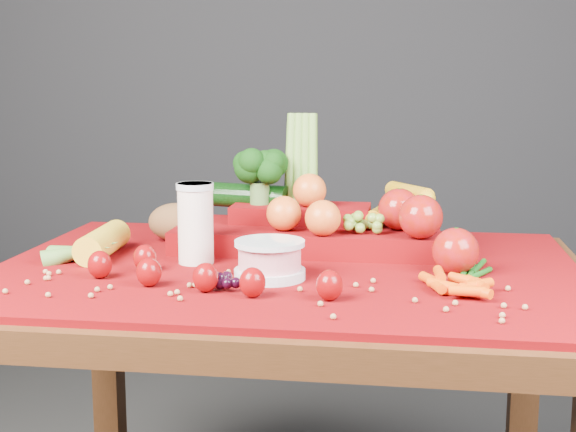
# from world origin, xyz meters

# --- Properties ---
(table) EXTENTS (1.10, 0.80, 0.75)m
(table) POSITION_xyz_m (0.00, 0.00, 0.66)
(table) COLOR #331C0B
(table) RESTS_ON ground
(red_cloth) EXTENTS (1.05, 0.75, 0.01)m
(red_cloth) POSITION_xyz_m (0.00, 0.00, 0.76)
(red_cloth) COLOR #6B0403
(red_cloth) RESTS_ON table
(milk_glass) EXTENTS (0.07, 0.07, 0.15)m
(milk_glass) POSITION_xyz_m (-0.17, -0.00, 0.84)
(milk_glass) COLOR white
(milk_glass) RESTS_ON red_cloth
(yogurt_bowl) EXTENTS (0.12, 0.12, 0.07)m
(yogurt_bowl) POSITION_xyz_m (-0.01, -0.10, 0.80)
(yogurt_bowl) COLOR silver
(yogurt_bowl) RESTS_ON red_cloth
(strawberry_scatter) EXTENTS (0.44, 0.18, 0.05)m
(strawberry_scatter) POSITION_xyz_m (-0.13, -0.17, 0.79)
(strawberry_scatter) COLOR maroon
(strawberry_scatter) RESTS_ON red_cloth
(dark_grape_cluster) EXTENTS (0.06, 0.05, 0.03)m
(dark_grape_cluster) POSITION_xyz_m (-0.07, -0.18, 0.78)
(dark_grape_cluster) COLOR black
(dark_grape_cluster) RESTS_ON red_cloth
(soybean_scatter) EXTENTS (0.84, 0.24, 0.01)m
(soybean_scatter) POSITION_xyz_m (0.00, -0.20, 0.77)
(soybean_scatter) COLOR #B37D4D
(soybean_scatter) RESTS_ON red_cloth
(corn_ear) EXTENTS (0.19, 0.24, 0.06)m
(corn_ear) POSITION_xyz_m (-0.37, -0.01, 0.78)
(corn_ear) COLOR yellow
(corn_ear) RESTS_ON red_cloth
(potato) EXTENTS (0.12, 0.09, 0.08)m
(potato) POSITION_xyz_m (-0.26, 0.18, 0.80)
(potato) COLOR brown
(potato) RESTS_ON red_cloth
(baby_carrot_pile) EXTENTS (0.17, 0.17, 0.03)m
(baby_carrot_pile) POSITION_xyz_m (0.28, -0.14, 0.78)
(baby_carrot_pile) COLOR #E84908
(baby_carrot_pile) RESTS_ON red_cloth
(green_bean_pile) EXTENTS (0.14, 0.12, 0.01)m
(green_bean_pile) POSITION_xyz_m (0.33, -0.01, 0.77)
(green_bean_pile) COLOR #145613
(green_bean_pile) RESTS_ON red_cloth
(produce_mound) EXTENTS (0.59, 0.36, 0.27)m
(produce_mound) POSITION_xyz_m (0.05, 0.15, 0.82)
(produce_mound) COLOR #6B0403
(produce_mound) RESTS_ON red_cloth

